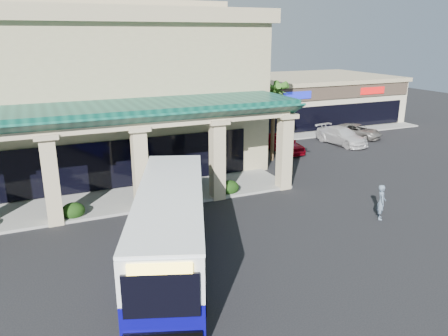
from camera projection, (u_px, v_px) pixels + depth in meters
name	position (u px, v px, depth m)	size (l,w,h in m)	color
ground	(231.00, 239.00, 20.75)	(110.00, 110.00, 0.00)	black
main_building	(29.00, 89.00, 30.00)	(30.80, 14.80, 11.35)	tan
arcade	(38.00, 164.00, 22.78)	(30.00, 6.20, 5.70)	#0A3E34
strip_mall	(289.00, 99.00, 47.94)	(22.50, 12.50, 4.90)	beige
palm_0	(273.00, 118.00, 32.67)	(2.40, 2.40, 6.60)	#265215
palm_1	(265.00, 116.00, 35.79)	(2.40, 2.40, 5.80)	#265215
broadleaf_tree	(219.00, 114.00, 39.55)	(2.60, 2.60, 4.81)	black
transit_bus	(171.00, 228.00, 18.16)	(2.70, 11.59, 3.24)	#080578
pedestrian	(381.00, 202.00, 22.77)	(0.68, 0.45, 1.87)	slate
car_silver	(283.00, 143.00, 35.81)	(1.83, 4.55, 1.55)	#9E0717
car_red	(342.00, 136.00, 38.33)	(2.09, 5.14, 1.49)	silver
car_gray	(357.00, 131.00, 40.75)	(2.12, 4.59, 1.28)	gray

